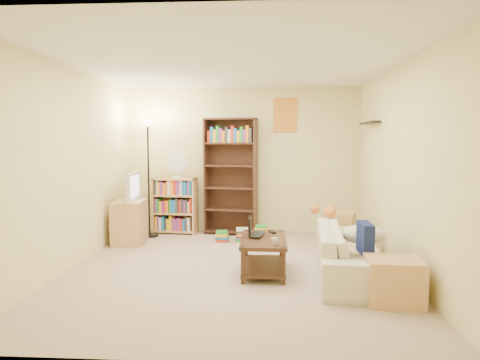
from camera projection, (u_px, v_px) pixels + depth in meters
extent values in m
plane|color=tan|center=(233.00, 269.00, 5.29)|extent=(4.50, 4.50, 0.00)
cube|color=beige|center=(243.00, 160.00, 7.41)|extent=(4.00, 0.04, 2.50)
cube|color=beige|center=(208.00, 189.00, 2.94)|extent=(4.00, 0.04, 2.50)
cube|color=beige|center=(72.00, 168.00, 5.30)|extent=(0.04, 4.50, 2.50)
cube|color=beige|center=(401.00, 169.00, 5.06)|extent=(0.04, 4.50, 2.50)
cube|color=white|center=(233.00, 63.00, 5.06)|extent=(4.00, 4.50, 0.04)
cube|color=red|center=(285.00, 115.00, 7.29)|extent=(0.40, 0.02, 0.58)
cube|color=black|center=(369.00, 123.00, 6.30)|extent=(0.12, 0.80, 0.03)
imported|color=beige|center=(352.00, 252.00, 5.02)|extent=(2.08, 1.11, 0.57)
cube|color=#121B4F|center=(365.00, 238.00, 4.57)|extent=(0.11, 0.37, 0.34)
ellipsoid|color=beige|center=(364.00, 234.00, 5.03)|extent=(0.52, 0.37, 0.22)
ellipsoid|color=orange|center=(330.00, 211.00, 5.75)|extent=(0.37, 0.19, 0.15)
sphere|color=orange|center=(315.00, 209.00, 5.78)|extent=(0.12, 0.12, 0.12)
cube|color=#3B2716|center=(264.00, 240.00, 5.10)|extent=(0.53, 0.95, 0.04)
cube|color=#3B2716|center=(263.00, 266.00, 5.13)|extent=(0.51, 0.91, 0.03)
cube|color=#3B2716|center=(243.00, 265.00, 4.72)|extent=(0.04, 0.04, 0.42)
cube|color=#3B2716|center=(284.00, 266.00, 4.69)|extent=(0.04, 0.04, 0.42)
cube|color=#3B2716|center=(246.00, 247.00, 5.55)|extent=(0.04, 0.04, 0.42)
cube|color=#3B2716|center=(281.00, 247.00, 5.52)|extent=(0.04, 0.04, 0.42)
imported|color=black|center=(261.00, 235.00, 5.21)|extent=(0.45, 0.36, 0.03)
cube|color=white|center=(250.00, 226.00, 5.21)|extent=(0.01, 0.32, 0.21)
imported|color=silver|center=(275.00, 241.00, 4.77)|extent=(0.14, 0.14, 0.08)
cube|color=black|center=(272.00, 232.00, 5.41)|extent=(0.10, 0.18, 0.02)
cube|color=tan|center=(130.00, 222.00, 6.60)|extent=(0.48, 0.65, 0.67)
imported|color=black|center=(129.00, 187.00, 6.55)|extent=(0.77, 0.20, 0.43)
cube|color=#3B2116|center=(231.00, 177.00, 7.22)|extent=(0.92, 0.45, 1.96)
cube|color=tan|center=(175.00, 206.00, 7.34)|extent=(0.77, 0.36, 0.95)
cylinder|color=white|center=(177.00, 177.00, 7.27)|extent=(0.19, 0.19, 0.04)
cylinder|color=white|center=(177.00, 171.00, 7.26)|extent=(0.02, 0.02, 0.19)
cylinder|color=white|center=(177.00, 162.00, 7.22)|extent=(0.34, 0.06, 0.34)
cylinder|color=black|center=(150.00, 235.00, 7.12)|extent=(0.29, 0.29, 0.03)
cylinder|color=black|center=(149.00, 181.00, 7.03)|extent=(0.03, 0.03, 1.84)
cone|color=beige|center=(147.00, 122.00, 6.95)|extent=(0.33, 0.33, 0.14)
cube|color=tan|center=(338.00, 229.00, 6.43)|extent=(0.58, 0.58, 0.52)
cube|color=tan|center=(394.00, 281.00, 4.17)|extent=(0.55, 0.47, 0.44)
cube|color=red|center=(222.00, 236.00, 6.73)|extent=(0.20, 0.16, 0.17)
cube|color=#1966B2|center=(242.00, 234.00, 6.77)|extent=(0.20, 0.16, 0.21)
cube|color=gold|center=(261.00, 233.00, 6.82)|extent=(0.20, 0.16, 0.25)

